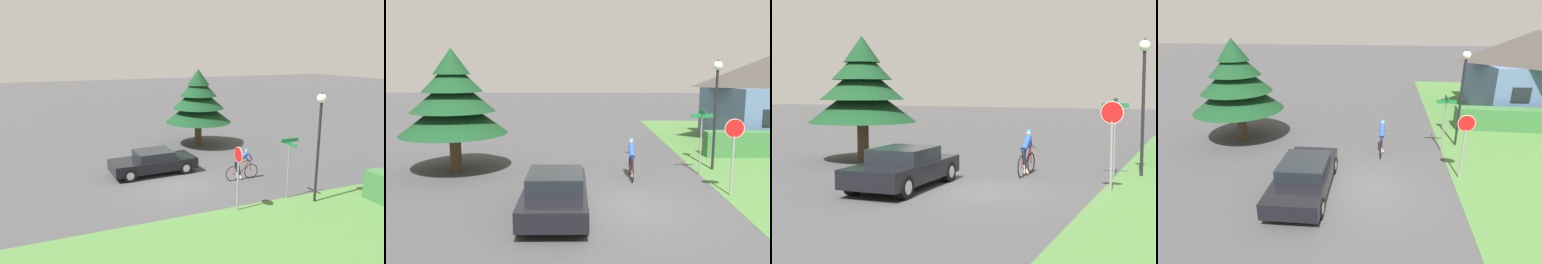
% 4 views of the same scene
% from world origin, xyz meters
% --- Properties ---
extents(ground_plane, '(140.00, 140.00, 0.00)m').
position_xyz_m(ground_plane, '(0.00, 0.00, 0.00)').
color(ground_plane, '#424244').
extents(cottage_house, '(7.99, 7.76, 5.44)m').
position_xyz_m(cottage_house, '(10.41, 12.16, 2.82)').
color(cottage_house, slate).
rests_on(cottage_house, ground).
extents(hedge_row, '(9.56, 0.90, 1.29)m').
position_xyz_m(hedge_row, '(9.61, 7.57, 0.64)').
color(hedge_row, '#387038').
rests_on(hedge_row, ground).
extents(sedan_left_lane, '(2.06, 4.55, 1.25)m').
position_xyz_m(sedan_left_lane, '(-2.11, -0.43, 0.62)').
color(sedan_left_lane, black).
rests_on(sedan_left_lane, ground).
extents(cyclist, '(0.44, 1.84, 1.61)m').
position_xyz_m(cyclist, '(0.62, 3.40, 0.76)').
color(cyclist, black).
rests_on(cyclist, ground).
extents(stop_sign, '(0.66, 0.07, 2.68)m').
position_xyz_m(stop_sign, '(3.83, 1.29, 1.87)').
color(stop_sign, gray).
rests_on(stop_sign, ground).
extents(street_lamp, '(0.39, 0.39, 4.79)m').
position_xyz_m(street_lamp, '(4.36, 4.86, 3.48)').
color(street_lamp, black).
rests_on(street_lamp, ground).
extents(street_name_sign, '(0.90, 0.90, 2.72)m').
position_xyz_m(street_name_sign, '(3.54, 4.01, 1.88)').
color(street_name_sign, gray).
rests_on(street_name_sign, ground).
extents(conifer_tall_near, '(4.50, 4.50, 5.25)m').
position_xyz_m(conifer_tall_near, '(-6.85, 4.32, 3.03)').
color(conifer_tall_near, '#4C3823').
rests_on(conifer_tall_near, ground).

